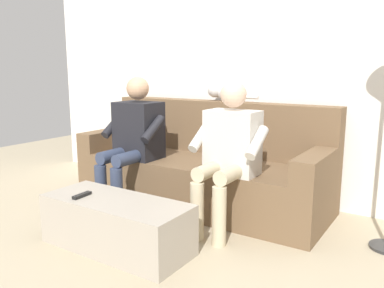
{
  "coord_description": "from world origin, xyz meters",
  "views": [
    {
      "loc": [
        -1.8,
        2.81,
        1.21
      ],
      "look_at": [
        0.0,
        0.04,
        0.58
      ],
      "focal_mm": 36.85,
      "sensor_mm": 36.0,
      "label": 1
    }
  ],
  "objects_px": {
    "cat_on_backrest": "(225,92)",
    "person_left_seated": "(228,149)",
    "coffee_table": "(117,224)",
    "couch": "(204,169)",
    "remote_black": "(82,195)",
    "person_right_seated": "(134,135)"
  },
  "relations": [
    {
      "from": "cat_on_backrest",
      "to": "person_left_seated",
      "type": "bearing_deg",
      "value": 120.38
    },
    {
      "from": "coffee_table",
      "to": "person_left_seated",
      "type": "xyz_separation_m",
      "value": [
        -0.47,
        -0.71,
        0.45
      ]
    },
    {
      "from": "couch",
      "to": "cat_on_backrest",
      "type": "distance_m",
      "value": 0.73
    },
    {
      "from": "remote_black",
      "to": "cat_on_backrest",
      "type": "bearing_deg",
      "value": -14.83
    },
    {
      "from": "couch",
      "to": "cat_on_backrest",
      "type": "relative_size",
      "value": 4.46
    },
    {
      "from": "coffee_table",
      "to": "remote_black",
      "type": "xyz_separation_m",
      "value": [
        0.24,
        0.08,
        0.18
      ]
    },
    {
      "from": "person_left_seated",
      "to": "cat_on_backrest",
      "type": "relative_size",
      "value": 2.21
    },
    {
      "from": "person_right_seated",
      "to": "remote_black",
      "type": "height_order",
      "value": "person_right_seated"
    },
    {
      "from": "couch",
      "to": "person_right_seated",
      "type": "relative_size",
      "value": 1.98
    },
    {
      "from": "coffee_table",
      "to": "person_right_seated",
      "type": "relative_size",
      "value": 0.92
    },
    {
      "from": "cat_on_backrest",
      "to": "person_right_seated",
      "type": "bearing_deg",
      "value": 50.55
    },
    {
      "from": "couch",
      "to": "person_right_seated",
      "type": "distance_m",
      "value": 0.7
    },
    {
      "from": "couch",
      "to": "remote_black",
      "type": "height_order",
      "value": "couch"
    },
    {
      "from": "cat_on_backrest",
      "to": "coffee_table",
      "type": "bearing_deg",
      "value": 87.17
    },
    {
      "from": "couch",
      "to": "coffee_table",
      "type": "bearing_deg",
      "value": 90.0
    },
    {
      "from": "remote_black",
      "to": "person_left_seated",
      "type": "bearing_deg",
      "value": -45.18
    },
    {
      "from": "person_right_seated",
      "to": "person_left_seated",
      "type": "bearing_deg",
      "value": 178.17
    },
    {
      "from": "person_left_seated",
      "to": "cat_on_backrest",
      "type": "distance_m",
      "value": 0.88
    },
    {
      "from": "couch",
      "to": "remote_black",
      "type": "distance_m",
      "value": 1.24
    },
    {
      "from": "couch",
      "to": "remote_black",
      "type": "relative_size",
      "value": 15.04
    },
    {
      "from": "person_left_seated",
      "to": "person_right_seated",
      "type": "distance_m",
      "value": 0.95
    },
    {
      "from": "cat_on_backrest",
      "to": "remote_black",
      "type": "xyz_separation_m",
      "value": [
        0.31,
        1.47,
        -0.64
      ]
    }
  ]
}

